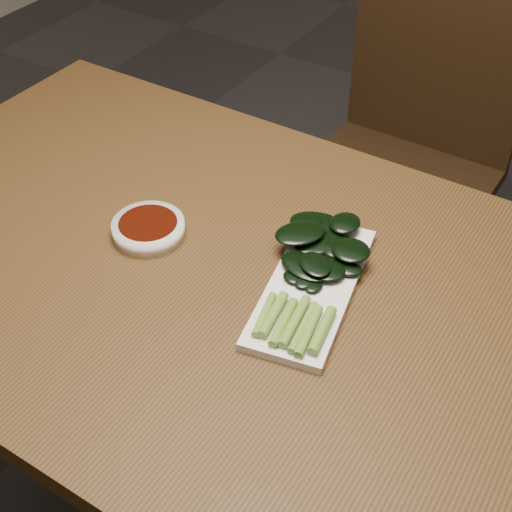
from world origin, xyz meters
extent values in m
cube|color=#452C13|center=(0.00, 0.00, 0.73)|extent=(1.40, 0.80, 0.04)
cylinder|color=#452C13|center=(-0.64, 0.34, 0.35)|extent=(0.05, 0.05, 0.71)
cube|color=black|center=(-0.05, 0.75, 0.43)|extent=(0.45, 0.45, 0.04)
cylinder|color=black|center=(-0.25, 0.56, 0.21)|extent=(0.04, 0.04, 0.41)
cylinder|color=black|center=(0.14, 0.55, 0.21)|extent=(0.04, 0.04, 0.41)
cylinder|color=black|center=(-0.24, 0.95, 0.21)|extent=(0.04, 0.04, 0.41)
cylinder|color=black|center=(0.14, 0.94, 0.21)|extent=(0.04, 0.04, 0.41)
cube|color=black|center=(-0.05, 0.96, 0.67)|extent=(0.45, 0.04, 0.44)
cylinder|color=white|center=(-0.18, 0.00, 0.76)|extent=(0.12, 0.12, 0.03)
cylinder|color=#380E05|center=(-0.18, 0.00, 0.77)|extent=(0.09, 0.09, 0.00)
cube|color=white|center=(0.10, 0.03, 0.76)|extent=(0.18, 0.31, 0.01)
cylinder|color=olive|center=(0.08, -0.07, 0.77)|extent=(0.03, 0.08, 0.01)
cylinder|color=olive|center=(0.09, -0.06, 0.77)|extent=(0.03, 0.09, 0.02)
cylinder|color=olive|center=(0.11, -0.06, 0.77)|extent=(0.03, 0.09, 0.01)
cylinder|color=olive|center=(0.12, -0.05, 0.77)|extent=(0.03, 0.10, 0.01)
cylinder|color=olive|center=(0.13, -0.06, 0.77)|extent=(0.03, 0.10, 0.01)
cylinder|color=olive|center=(0.14, -0.06, 0.77)|extent=(0.03, 0.09, 0.01)
cylinder|color=olive|center=(0.16, -0.05, 0.77)|extent=(0.03, 0.09, 0.02)
ellipsoid|color=black|center=(0.06, 0.12, 0.78)|extent=(0.03, 0.04, 0.01)
ellipsoid|color=black|center=(0.03, 0.14, 0.78)|extent=(0.07, 0.06, 0.01)
ellipsoid|color=black|center=(0.04, 0.15, 0.77)|extent=(0.10, 0.08, 0.01)
ellipsoid|color=black|center=(0.10, 0.11, 0.77)|extent=(0.07, 0.07, 0.01)
ellipsoid|color=black|center=(0.04, 0.10, 0.78)|extent=(0.09, 0.10, 0.01)
ellipsoid|color=black|center=(0.12, 0.11, 0.78)|extent=(0.06, 0.06, 0.01)
ellipsoid|color=black|center=(0.12, 0.08, 0.77)|extent=(0.06, 0.04, 0.01)
ellipsoid|color=black|center=(0.08, 0.05, 0.77)|extent=(0.09, 0.07, 0.01)
ellipsoid|color=black|center=(0.11, 0.06, 0.77)|extent=(0.07, 0.06, 0.01)
ellipsoid|color=black|center=(0.07, 0.11, 0.77)|extent=(0.10, 0.10, 0.01)
ellipsoid|color=black|center=(0.08, 0.16, 0.78)|extent=(0.05, 0.06, 0.01)
ellipsoid|color=black|center=(0.09, 0.05, 0.78)|extent=(0.07, 0.07, 0.01)
ellipsoid|color=black|center=(0.10, 0.12, 0.77)|extent=(0.09, 0.08, 0.01)
ellipsoid|color=black|center=(0.04, 0.10, 0.78)|extent=(0.06, 0.05, 0.01)
ellipsoid|color=black|center=(0.11, 0.02, 0.77)|extent=(0.03, 0.03, 0.01)
ellipsoid|color=black|center=(0.08, 0.04, 0.77)|extent=(0.04, 0.04, 0.01)
ellipsoid|color=black|center=(0.07, 0.02, 0.77)|extent=(0.04, 0.03, 0.01)
ellipsoid|color=black|center=(0.09, 0.03, 0.77)|extent=(0.03, 0.04, 0.01)
camera|label=1|loc=(0.43, -0.65, 1.49)|focal=50.00mm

